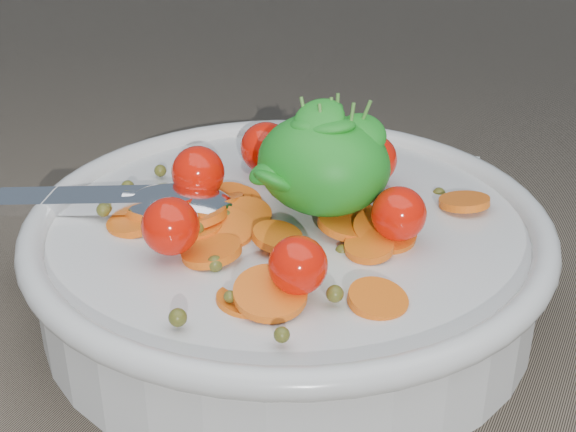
% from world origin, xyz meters
% --- Properties ---
extents(ground, '(6.00, 6.00, 0.00)m').
position_xyz_m(ground, '(0.00, 0.00, 0.00)').
color(ground, '#766854').
rests_on(ground, ground).
extents(bowl, '(0.33, 0.31, 0.13)m').
position_xyz_m(bowl, '(-0.02, 0.01, 0.04)').
color(bowl, silver).
rests_on(bowl, ground).
extents(napkin, '(0.20, 0.19, 0.01)m').
position_xyz_m(napkin, '(-0.03, 0.18, 0.00)').
color(napkin, white).
rests_on(napkin, ground).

